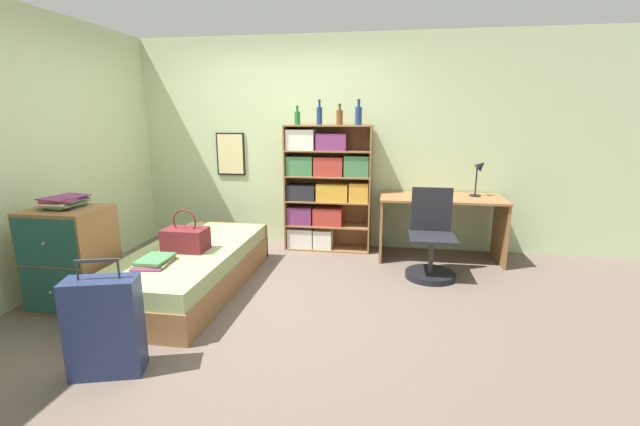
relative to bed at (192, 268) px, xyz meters
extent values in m
plane|color=#66564C|center=(0.63, -0.02, -0.20)|extent=(14.00, 14.00, 0.00)
cube|color=beige|center=(0.63, 1.70, 1.10)|extent=(10.00, 0.06, 2.60)
cube|color=black|center=(-0.18, 1.65, 0.96)|extent=(0.37, 0.02, 0.54)
cube|color=beige|center=(-0.18, 1.64, 0.96)|extent=(0.33, 0.01, 0.50)
cube|color=beige|center=(-1.36, -0.02, 1.10)|extent=(0.06, 10.00, 2.60)
cube|color=olive|center=(0.00, -0.02, -0.07)|extent=(0.93, 2.08, 0.25)
cube|color=#9EAD70|center=(0.00, -0.02, 0.13)|extent=(0.90, 2.05, 0.15)
cube|color=olive|center=(0.00, 1.00, 0.00)|extent=(0.93, 0.04, 0.40)
cube|color=maroon|center=(0.00, -0.07, 0.31)|extent=(0.39, 0.26, 0.21)
torus|color=maroon|center=(0.00, -0.07, 0.48)|extent=(0.23, 0.02, 0.23)
cube|color=#7A336B|center=(-0.09, -0.50, 0.21)|extent=(0.30, 0.38, 0.02)
cube|color=#99894C|center=(-0.10, -0.47, 0.23)|extent=(0.32, 0.38, 0.01)
cube|color=beige|center=(-0.09, -0.47, 0.24)|extent=(0.22, 0.32, 0.01)
cube|color=#427A4C|center=(-0.09, -0.47, 0.25)|extent=(0.24, 0.33, 0.02)
cube|color=navy|center=(0.10, -1.42, 0.12)|extent=(0.48, 0.33, 0.65)
cylinder|color=#2D2D33|center=(-0.01, -1.45, 0.51)|extent=(0.01, 0.01, 0.12)
cylinder|color=#2D2D33|center=(0.22, -1.38, 0.51)|extent=(0.01, 0.01, 0.12)
cube|color=#2D2D33|center=(0.10, -1.42, 0.57)|extent=(0.26, 0.10, 0.02)
cube|color=olive|center=(-0.84, -0.52, 0.24)|extent=(0.61, 0.51, 0.87)
cube|color=#1E4C42|center=(-0.84, -0.79, 0.03)|extent=(0.57, 0.01, 0.40)
sphere|color=#B2A893|center=(-0.84, -0.80, 0.03)|extent=(0.02, 0.02, 0.02)
cube|color=#1E4C42|center=(-0.84, -0.79, 0.44)|extent=(0.57, 0.01, 0.40)
sphere|color=#B2A893|center=(-0.84, -0.80, 0.44)|extent=(0.02, 0.02, 0.02)
cube|color=#232328|center=(-0.85, -0.49, 0.68)|extent=(0.25, 0.30, 0.01)
cube|color=#427A4C|center=(-0.87, -0.49, 0.69)|extent=(0.27, 0.31, 0.02)
cube|color=#99894C|center=(-0.87, -0.48, 0.71)|extent=(0.28, 0.35, 0.02)
cube|color=silver|center=(-0.87, -0.50, 0.72)|extent=(0.23, 0.32, 0.01)
cube|color=#334C84|center=(-0.86, -0.49, 0.74)|extent=(0.31, 0.29, 0.01)
cube|color=#B2382D|center=(-0.87, -0.49, 0.75)|extent=(0.28, 0.31, 0.02)
cube|color=#7A336B|center=(-0.87, -0.48, 0.76)|extent=(0.31, 0.37, 0.01)
cube|color=olive|center=(0.60, 1.48, 0.57)|extent=(0.02, 0.33, 1.54)
cube|color=olive|center=(1.63, 1.48, 0.57)|extent=(0.02, 0.33, 1.54)
cube|color=olive|center=(1.12, 1.64, 0.57)|extent=(1.05, 0.01, 1.54)
cube|color=olive|center=(1.12, 1.48, -0.19)|extent=(1.01, 0.33, 0.02)
cube|color=olive|center=(1.12, 1.48, 0.11)|extent=(1.01, 0.33, 0.02)
cube|color=olive|center=(1.12, 1.48, 0.41)|extent=(1.01, 0.33, 0.02)
cube|color=olive|center=(1.12, 1.48, 0.72)|extent=(1.01, 0.33, 0.02)
cube|color=olive|center=(1.12, 1.48, 1.03)|extent=(1.01, 0.33, 0.02)
cube|color=olive|center=(1.12, 1.48, 1.33)|extent=(1.01, 0.33, 0.02)
cube|color=silver|center=(0.78, 1.46, -0.06)|extent=(0.32, 0.25, 0.24)
cube|color=silver|center=(1.06, 1.46, -0.07)|extent=(0.23, 0.25, 0.23)
cube|color=#7A336B|center=(0.78, 1.46, 0.22)|extent=(0.30, 0.25, 0.22)
cube|color=#B2382D|center=(1.12, 1.46, 0.22)|extent=(0.35, 0.25, 0.22)
cube|color=#232328|center=(0.80, 1.46, 0.52)|extent=(0.34, 0.25, 0.19)
cube|color=gold|center=(1.18, 1.46, 0.53)|extent=(0.38, 0.25, 0.21)
cube|color=gold|center=(1.50, 1.46, 0.54)|extent=(0.23, 0.25, 0.23)
cube|color=#427A4C|center=(0.78, 1.46, 0.85)|extent=(0.32, 0.25, 0.23)
cube|color=#B2382D|center=(1.13, 1.46, 0.84)|extent=(0.35, 0.25, 0.23)
cube|color=#427A4C|center=(1.47, 1.46, 0.85)|extent=(0.29, 0.25, 0.25)
cube|color=silver|center=(0.79, 1.46, 1.16)|extent=(0.34, 0.25, 0.24)
cube|color=#7A336B|center=(1.17, 1.46, 1.14)|extent=(0.36, 0.25, 0.20)
cylinder|color=#1E6B2D|center=(0.75, 1.45, 1.41)|extent=(0.07, 0.07, 0.15)
cylinder|color=#1E6B2D|center=(0.75, 1.45, 1.51)|extent=(0.03, 0.03, 0.05)
cylinder|color=#232328|center=(0.75, 1.45, 1.55)|extent=(0.03, 0.03, 0.02)
cylinder|color=navy|center=(1.02, 1.45, 1.44)|extent=(0.07, 0.07, 0.20)
cylinder|color=navy|center=(1.02, 1.45, 1.57)|extent=(0.03, 0.03, 0.06)
cylinder|color=#232328|center=(1.02, 1.45, 1.61)|extent=(0.03, 0.03, 0.02)
cylinder|color=brown|center=(1.25, 1.47, 1.42)|extent=(0.08, 0.08, 0.17)
cylinder|color=brown|center=(1.25, 1.47, 1.53)|extent=(0.03, 0.03, 0.05)
cylinder|color=#232328|center=(1.25, 1.47, 1.57)|extent=(0.03, 0.03, 0.02)
cylinder|color=navy|center=(1.48, 1.48, 1.44)|extent=(0.08, 0.08, 0.21)
cylinder|color=navy|center=(1.48, 1.48, 1.57)|extent=(0.03, 0.03, 0.06)
cylinder|color=#232328|center=(1.48, 1.48, 1.62)|extent=(0.04, 0.04, 0.02)
cube|color=olive|center=(2.46, 1.31, 0.53)|extent=(1.38, 0.68, 0.02)
cube|color=olive|center=(1.79, 1.31, 0.16)|extent=(0.03, 0.64, 0.71)
cube|color=olive|center=(3.13, 1.31, 0.16)|extent=(0.03, 0.64, 0.71)
cylinder|color=black|center=(2.84, 1.40, 0.55)|extent=(0.13, 0.13, 0.02)
cylinder|color=black|center=(2.84, 1.40, 0.71)|extent=(0.02, 0.02, 0.31)
cone|color=black|center=(2.88, 1.40, 0.89)|extent=(0.15, 0.11, 0.15)
cylinder|color=black|center=(2.31, 0.64, -0.17)|extent=(0.51, 0.51, 0.06)
cylinder|color=#333338|center=(2.31, 0.64, 0.01)|extent=(0.05, 0.05, 0.42)
cube|color=black|center=(2.31, 0.64, 0.23)|extent=(0.47, 0.47, 0.03)
cube|color=black|center=(2.31, 0.86, 0.48)|extent=(0.42, 0.04, 0.46)
camera|label=1|loc=(1.85, -3.66, 1.43)|focal=24.00mm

